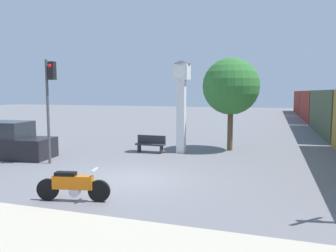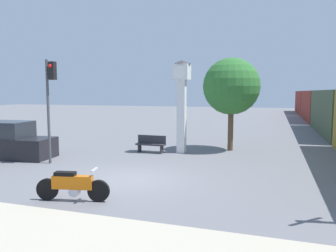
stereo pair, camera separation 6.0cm
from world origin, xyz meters
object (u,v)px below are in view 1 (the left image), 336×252
street_tree (231,87)px  motorcycle (73,185)px  parked_car (9,143)px  clock_tower (181,93)px  traffic_light (50,93)px  freight_train (325,108)px  bench (151,144)px

street_tree → motorcycle: bearing=-108.4°
street_tree → parked_car: bearing=-152.0°
clock_tower → traffic_light: bearing=-137.9°
motorcycle → freight_train: freight_train is taller
motorcycle → street_tree: (3.38, 10.13, 3.07)m
freight_train → bench: (-11.04, -18.57, -1.21)m
clock_tower → freight_train: 20.49m
motorcycle → traffic_light: 6.34m
clock_tower → freight_train: (9.46, 18.11, -1.52)m
motorcycle → clock_tower: clock_tower is taller
bench → parked_car: size_ratio=0.37×
freight_train → bench: freight_train is taller
clock_tower → parked_car: clock_tower is taller
clock_tower → freight_train: bearing=62.4°
traffic_light → freight_train: bearing=57.5°
traffic_light → street_tree: (7.29, 5.96, 0.35)m
clock_tower → traffic_light: 6.58m
clock_tower → motorcycle: bearing=-96.5°
motorcycle → traffic_light: traffic_light is taller
clock_tower → bench: (-1.58, -0.46, -2.73)m
motorcycle → clock_tower: bearing=71.4°
bench → freight_train: bearing=59.3°
freight_train → traffic_light: bearing=-122.5°
motorcycle → traffic_light: size_ratio=0.47×
traffic_light → parked_car: traffic_light is taller
clock_tower → street_tree: size_ratio=0.96×
parked_car → motorcycle: bearing=-40.0°
freight_train → parked_car: (-17.26, -21.98, -0.95)m
clock_tower → parked_car: (-7.80, -3.87, -2.46)m
motorcycle → parked_car: size_ratio=0.51×
motorcycle → bench: 8.14m
motorcycle → clock_tower: 9.06m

